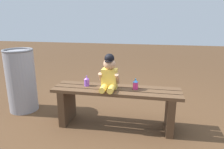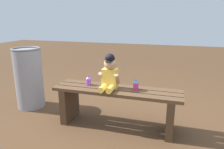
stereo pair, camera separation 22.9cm
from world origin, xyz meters
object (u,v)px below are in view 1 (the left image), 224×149
object	(u,v)px
sippy_cup_left	(87,81)
sippy_cup_right	(135,84)
park_bench	(116,101)
trash_bin	(21,80)
child_figure	(109,74)

from	to	relation	value
sippy_cup_left	sippy_cup_right	bearing A→B (deg)	0.00
park_bench	sippy_cup_right	distance (m)	0.31
sippy_cup_right	trash_bin	bearing A→B (deg)	174.10
sippy_cup_left	sippy_cup_right	distance (m)	0.58
child_figure	sippy_cup_left	size ratio (longest dim) A/B	3.26
park_bench	child_figure	distance (m)	0.34
sippy_cup_right	sippy_cup_left	bearing A→B (deg)	180.00
child_figure	trash_bin	size ratio (longest dim) A/B	0.47
child_figure	sippy_cup_right	world-z (taller)	child_figure
park_bench	trash_bin	distance (m)	1.37
sippy_cup_left	trash_bin	distance (m)	1.01
park_bench	sippy_cup_right	bearing A→B (deg)	7.66
child_figure	sippy_cup_left	bearing A→B (deg)	171.18
sippy_cup_left	sippy_cup_right	world-z (taller)	same
park_bench	child_figure	bearing A→B (deg)	-169.45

